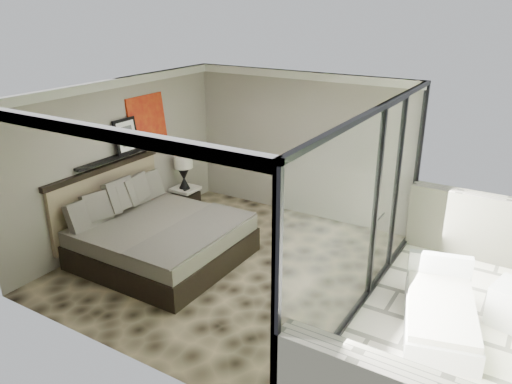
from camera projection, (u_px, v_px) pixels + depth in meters
The scene contains 13 objects.
floor at pixel (228, 263), 8.11m from camera, with size 5.00×5.00×0.00m, color black.
ceiling at pixel (224, 91), 7.11m from camera, with size 4.50×5.00×0.02m, color silver.
back_wall at pixel (300, 145), 9.59m from camera, with size 4.50×0.02×2.80m, color gray.
left_wall at pixel (121, 160), 8.69m from camera, with size 0.02×5.00×2.80m, color gray.
glass_wall at pixel (368, 213), 6.51m from camera, with size 0.08×5.00×2.80m, color white.
terrace_slab at pixel (473, 344), 6.31m from camera, with size 3.00×5.00×0.12m, color beige.
picture_ledge at pixel (127, 153), 8.71m from camera, with size 0.12×2.20×0.05m, color black.
bed at pixel (157, 236), 8.17m from camera, with size 2.42×2.34×1.34m.
nightstand at pixel (186, 201), 10.03m from camera, with size 0.47×0.47×0.47m, color black.
table_lamp at pixel (183, 167), 9.75m from camera, with size 0.37×0.37×0.68m.
abstract_canvas at pixel (147, 120), 9.01m from camera, with size 0.04×0.90×0.90m, color #A6290E.
framed_print at pixel (126, 136), 8.56m from camera, with size 0.03×0.50×0.60m, color black.
lounger at pixel (440, 313), 6.47m from camera, with size 1.28×1.89×0.68m.
Camera 1 is at (4.11, -5.87, 4.00)m, focal length 35.00 mm.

